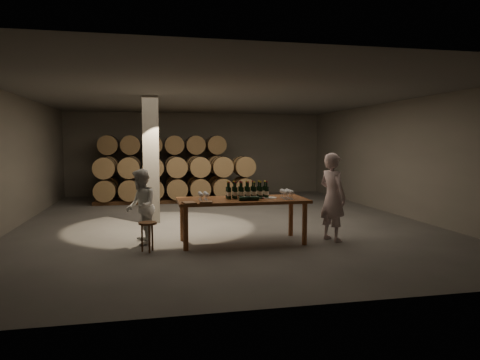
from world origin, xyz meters
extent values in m
plane|color=#52504D|center=(0.00, 0.00, 0.00)|extent=(12.00, 12.00, 0.00)
plane|color=#605E59|center=(0.00, 0.00, 3.20)|extent=(12.00, 12.00, 0.00)
plane|color=slate|center=(0.00, 6.00, 1.60)|extent=(10.00, 0.00, 10.00)
plane|color=slate|center=(0.00, -6.00, 1.60)|extent=(10.00, 0.00, 10.00)
plane|color=slate|center=(-5.00, 0.00, 1.60)|extent=(0.00, 12.00, 12.00)
plane|color=slate|center=(5.00, 0.00, 1.60)|extent=(0.00, 12.00, 12.00)
cube|color=slate|center=(-1.80, 0.20, 1.60)|extent=(0.40, 0.40, 3.20)
cylinder|color=brown|center=(-1.18, -2.93, 0.42)|extent=(0.10, 0.10, 0.84)
cylinder|color=brown|center=(1.18, -2.93, 0.42)|extent=(0.10, 0.10, 0.84)
cylinder|color=brown|center=(-1.18, -2.07, 0.42)|extent=(0.10, 0.10, 0.84)
cylinder|color=brown|center=(1.18, -2.07, 0.42)|extent=(0.10, 0.10, 0.84)
cube|color=brown|center=(0.00, -2.50, 0.87)|extent=(2.60, 1.10, 0.06)
cube|color=brown|center=(-1.35, 4.90, 0.06)|extent=(4.70, 0.10, 0.12)
cube|color=brown|center=(-1.35, 5.50, 0.06)|extent=(4.70, 0.10, 0.12)
cylinder|color=#9A7645|center=(-3.30, 5.20, 0.47)|extent=(0.70, 0.95, 0.70)
cylinder|color=black|center=(-3.30, 4.94, 0.47)|extent=(0.73, 0.04, 0.73)
cylinder|color=black|center=(-3.30, 5.46, 0.47)|extent=(0.73, 0.04, 0.73)
cylinder|color=#9A7645|center=(-2.52, 5.20, 0.47)|extent=(0.70, 0.95, 0.70)
cylinder|color=black|center=(-2.52, 4.94, 0.47)|extent=(0.73, 0.04, 0.73)
cylinder|color=black|center=(-2.52, 5.46, 0.47)|extent=(0.73, 0.04, 0.73)
cylinder|color=#9A7645|center=(-1.74, 5.20, 0.47)|extent=(0.70, 0.95, 0.70)
cylinder|color=black|center=(-1.74, 4.94, 0.47)|extent=(0.73, 0.04, 0.73)
cylinder|color=black|center=(-1.74, 5.46, 0.47)|extent=(0.73, 0.04, 0.73)
cylinder|color=#9A7645|center=(-0.96, 5.20, 0.47)|extent=(0.70, 0.95, 0.70)
cylinder|color=black|center=(-0.96, 4.94, 0.47)|extent=(0.73, 0.04, 0.73)
cylinder|color=black|center=(-0.96, 5.46, 0.47)|extent=(0.73, 0.04, 0.73)
cylinder|color=#9A7645|center=(-0.18, 5.20, 0.47)|extent=(0.70, 0.95, 0.70)
cylinder|color=black|center=(-0.18, 4.94, 0.47)|extent=(0.73, 0.04, 0.73)
cylinder|color=black|center=(-0.18, 5.46, 0.47)|extent=(0.73, 0.04, 0.73)
cylinder|color=#9A7645|center=(0.60, 5.20, 0.47)|extent=(0.70, 0.95, 0.70)
cylinder|color=black|center=(0.60, 4.94, 0.47)|extent=(0.73, 0.04, 0.73)
cylinder|color=black|center=(0.60, 5.46, 0.47)|extent=(0.73, 0.04, 0.73)
cylinder|color=#9A7645|center=(-3.30, 5.20, 1.21)|extent=(0.70, 0.95, 0.70)
cylinder|color=black|center=(-3.30, 4.94, 1.21)|extent=(0.73, 0.04, 0.73)
cylinder|color=black|center=(-3.30, 5.46, 1.21)|extent=(0.73, 0.04, 0.73)
cylinder|color=#9A7645|center=(-2.52, 5.20, 1.21)|extent=(0.70, 0.95, 0.70)
cylinder|color=black|center=(-2.52, 4.94, 1.21)|extent=(0.73, 0.04, 0.73)
cylinder|color=black|center=(-2.52, 5.46, 1.21)|extent=(0.73, 0.04, 0.73)
cylinder|color=#9A7645|center=(-1.74, 5.20, 1.21)|extent=(0.70, 0.95, 0.70)
cylinder|color=black|center=(-1.74, 4.94, 1.21)|extent=(0.73, 0.04, 0.73)
cylinder|color=black|center=(-1.74, 5.46, 1.21)|extent=(0.73, 0.04, 0.73)
cylinder|color=#9A7645|center=(-0.96, 5.20, 1.21)|extent=(0.70, 0.95, 0.70)
cylinder|color=black|center=(-0.96, 4.94, 1.21)|extent=(0.73, 0.04, 0.73)
cylinder|color=black|center=(-0.96, 5.46, 1.21)|extent=(0.73, 0.04, 0.73)
cylinder|color=#9A7645|center=(-0.18, 5.20, 1.21)|extent=(0.70, 0.95, 0.70)
cylinder|color=black|center=(-0.18, 4.94, 1.21)|extent=(0.73, 0.04, 0.73)
cylinder|color=black|center=(-0.18, 5.46, 1.21)|extent=(0.73, 0.04, 0.73)
cylinder|color=#9A7645|center=(0.60, 5.20, 1.21)|extent=(0.70, 0.95, 0.70)
cylinder|color=black|center=(0.60, 4.94, 1.21)|extent=(0.73, 0.04, 0.73)
cylinder|color=black|center=(0.60, 5.46, 1.21)|extent=(0.73, 0.04, 0.73)
cylinder|color=#9A7645|center=(-3.30, 5.20, 1.95)|extent=(0.70, 0.95, 0.70)
cylinder|color=black|center=(-3.30, 4.94, 1.95)|extent=(0.73, 0.04, 0.73)
cylinder|color=black|center=(-3.30, 5.46, 1.95)|extent=(0.73, 0.04, 0.73)
cylinder|color=#9A7645|center=(-2.52, 5.20, 1.95)|extent=(0.70, 0.95, 0.70)
cylinder|color=black|center=(-2.52, 4.94, 1.95)|extent=(0.73, 0.04, 0.73)
cylinder|color=black|center=(-2.52, 5.46, 1.95)|extent=(0.73, 0.04, 0.73)
cylinder|color=#9A7645|center=(-1.74, 5.20, 1.95)|extent=(0.70, 0.95, 0.70)
cylinder|color=black|center=(-1.74, 4.94, 1.95)|extent=(0.73, 0.04, 0.73)
cylinder|color=black|center=(-1.74, 5.46, 1.95)|extent=(0.73, 0.04, 0.73)
cylinder|color=#9A7645|center=(-0.96, 5.20, 1.95)|extent=(0.70, 0.95, 0.70)
cylinder|color=black|center=(-0.96, 4.94, 1.95)|extent=(0.73, 0.04, 0.73)
cylinder|color=black|center=(-0.96, 5.46, 1.95)|extent=(0.73, 0.04, 0.73)
cylinder|color=#9A7645|center=(-0.18, 5.20, 1.95)|extent=(0.70, 0.95, 0.70)
cylinder|color=black|center=(-0.18, 4.94, 1.95)|extent=(0.73, 0.04, 0.73)
cylinder|color=black|center=(-0.18, 5.46, 1.95)|extent=(0.73, 0.04, 0.73)
cylinder|color=#9A7645|center=(0.60, 5.20, 1.95)|extent=(0.70, 0.95, 0.70)
cylinder|color=black|center=(0.60, 4.94, 1.95)|extent=(0.73, 0.04, 0.73)
cylinder|color=black|center=(0.60, 5.46, 1.95)|extent=(0.73, 0.04, 0.73)
cube|color=brown|center=(-0.96, 3.50, 0.06)|extent=(5.48, 0.10, 0.12)
cube|color=brown|center=(-0.96, 4.10, 0.06)|extent=(5.48, 0.10, 0.12)
cylinder|color=#9A7645|center=(-3.30, 3.80, 0.47)|extent=(0.70, 0.95, 0.70)
cylinder|color=black|center=(-3.30, 3.54, 0.47)|extent=(0.73, 0.04, 0.73)
cylinder|color=black|center=(-3.30, 4.06, 0.47)|extent=(0.73, 0.04, 0.73)
cylinder|color=#9A7645|center=(-2.52, 3.80, 0.47)|extent=(0.70, 0.95, 0.70)
cylinder|color=black|center=(-2.52, 3.54, 0.47)|extent=(0.73, 0.04, 0.73)
cylinder|color=black|center=(-2.52, 4.06, 0.47)|extent=(0.73, 0.04, 0.73)
cylinder|color=#9A7645|center=(-1.74, 3.80, 0.47)|extent=(0.70, 0.95, 0.70)
cylinder|color=black|center=(-1.74, 3.54, 0.47)|extent=(0.73, 0.04, 0.73)
cylinder|color=black|center=(-1.74, 4.06, 0.47)|extent=(0.73, 0.04, 0.73)
cylinder|color=#9A7645|center=(-0.96, 3.80, 0.47)|extent=(0.70, 0.95, 0.70)
cylinder|color=black|center=(-0.96, 3.54, 0.47)|extent=(0.73, 0.04, 0.73)
cylinder|color=black|center=(-0.96, 4.06, 0.47)|extent=(0.73, 0.04, 0.73)
cylinder|color=#9A7645|center=(-0.18, 3.80, 0.47)|extent=(0.70, 0.95, 0.70)
cylinder|color=black|center=(-0.18, 3.54, 0.47)|extent=(0.73, 0.04, 0.73)
cylinder|color=black|center=(-0.18, 4.06, 0.47)|extent=(0.73, 0.04, 0.73)
cylinder|color=#9A7645|center=(0.60, 3.80, 0.47)|extent=(0.70, 0.95, 0.70)
cylinder|color=black|center=(0.60, 3.54, 0.47)|extent=(0.73, 0.04, 0.73)
cylinder|color=black|center=(0.60, 4.06, 0.47)|extent=(0.73, 0.04, 0.73)
cylinder|color=#9A7645|center=(1.38, 3.80, 0.47)|extent=(0.70, 0.95, 0.70)
cylinder|color=black|center=(1.38, 3.54, 0.47)|extent=(0.73, 0.04, 0.73)
cylinder|color=black|center=(1.38, 4.06, 0.47)|extent=(0.73, 0.04, 0.73)
cylinder|color=#9A7645|center=(-3.30, 3.80, 1.21)|extent=(0.70, 0.95, 0.70)
cylinder|color=black|center=(-3.30, 3.54, 1.21)|extent=(0.73, 0.04, 0.73)
cylinder|color=black|center=(-3.30, 4.06, 1.21)|extent=(0.73, 0.04, 0.73)
cylinder|color=#9A7645|center=(-2.52, 3.80, 1.21)|extent=(0.70, 0.95, 0.70)
cylinder|color=black|center=(-2.52, 3.54, 1.21)|extent=(0.73, 0.04, 0.73)
cylinder|color=black|center=(-2.52, 4.06, 1.21)|extent=(0.73, 0.04, 0.73)
cylinder|color=#9A7645|center=(-1.74, 3.80, 1.21)|extent=(0.70, 0.95, 0.70)
cylinder|color=black|center=(-1.74, 3.54, 1.21)|extent=(0.73, 0.04, 0.73)
cylinder|color=black|center=(-1.74, 4.06, 1.21)|extent=(0.73, 0.04, 0.73)
cylinder|color=#9A7645|center=(-0.96, 3.80, 1.21)|extent=(0.70, 0.95, 0.70)
cylinder|color=black|center=(-0.96, 3.54, 1.21)|extent=(0.73, 0.04, 0.73)
cylinder|color=black|center=(-0.96, 4.06, 1.21)|extent=(0.73, 0.04, 0.73)
cylinder|color=#9A7645|center=(-0.18, 3.80, 1.21)|extent=(0.70, 0.95, 0.70)
cylinder|color=black|center=(-0.18, 3.54, 1.21)|extent=(0.73, 0.04, 0.73)
cylinder|color=black|center=(-0.18, 4.06, 1.21)|extent=(0.73, 0.04, 0.73)
cylinder|color=#9A7645|center=(0.60, 3.80, 1.21)|extent=(0.70, 0.95, 0.70)
cylinder|color=black|center=(0.60, 3.54, 1.21)|extent=(0.73, 0.04, 0.73)
cylinder|color=black|center=(0.60, 4.06, 1.21)|extent=(0.73, 0.04, 0.73)
cylinder|color=#9A7645|center=(1.38, 3.80, 1.21)|extent=(0.70, 0.95, 0.70)
cylinder|color=black|center=(1.38, 3.54, 1.21)|extent=(0.73, 0.04, 0.73)
cylinder|color=black|center=(1.38, 4.06, 1.21)|extent=(0.73, 0.04, 0.73)
cylinder|color=black|center=(-0.27, -2.52, 1.02)|extent=(0.09, 0.09, 0.24)
cylinder|color=silver|center=(-0.27, -2.52, 1.01)|extent=(0.09, 0.09, 0.08)
cylinder|color=black|center=(-0.27, -2.52, 1.19)|extent=(0.03, 0.03, 0.10)
cylinder|color=gold|center=(-0.27, -2.52, 1.24)|extent=(0.04, 0.04, 0.03)
cylinder|color=black|center=(-0.27, -2.37, 1.02)|extent=(0.09, 0.09, 0.24)
cylinder|color=silver|center=(-0.27, -2.37, 1.01)|extent=(0.09, 0.09, 0.08)
cylinder|color=black|center=(-0.27, -2.37, 1.19)|extent=(0.03, 0.03, 0.10)
cylinder|color=maroon|center=(-0.27, -2.37, 1.24)|extent=(0.04, 0.04, 0.03)
cylinder|color=black|center=(-0.14, -2.52, 1.02)|extent=(0.09, 0.09, 0.24)
cylinder|color=silver|center=(-0.14, -2.52, 1.01)|extent=(0.09, 0.09, 0.08)
cylinder|color=black|center=(-0.14, -2.52, 1.19)|extent=(0.03, 0.03, 0.10)
cylinder|color=maroon|center=(-0.14, -2.52, 1.24)|extent=(0.04, 0.04, 0.03)
cylinder|color=black|center=(-0.14, -2.37, 1.02)|extent=(0.09, 0.09, 0.24)
cylinder|color=silver|center=(-0.14, -2.37, 1.01)|extent=(0.09, 0.09, 0.08)
cylinder|color=black|center=(-0.14, -2.37, 1.19)|extent=(0.03, 0.03, 0.10)
cylinder|color=gold|center=(-0.14, -2.37, 1.24)|extent=(0.04, 0.04, 0.03)
cylinder|color=black|center=(-0.01, -2.52, 1.02)|extent=(0.09, 0.09, 0.24)
cylinder|color=silver|center=(-0.01, -2.52, 1.01)|extent=(0.09, 0.09, 0.08)
cylinder|color=black|center=(-0.01, -2.52, 1.19)|extent=(0.03, 0.03, 0.10)
cylinder|color=gold|center=(-0.01, -2.52, 1.24)|extent=(0.04, 0.04, 0.03)
cylinder|color=black|center=(-0.01, -2.37, 1.02)|extent=(0.09, 0.09, 0.24)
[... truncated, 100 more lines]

